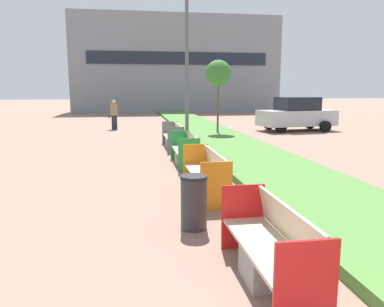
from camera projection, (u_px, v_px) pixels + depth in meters
planter_grass_strip at (242, 152)px, 13.30m from camera, size 2.80×120.00×0.18m
building_backdrop at (176, 65)px, 39.22m from camera, size 21.02×5.35×9.62m
bench_red_frame at (270, 253)px, 4.41m from camera, size 0.65×2.03×0.94m
bench_orange_frame at (206, 177)px, 8.20m from camera, size 0.65×2.37×0.94m
bench_green_frame at (185, 153)px, 11.41m from camera, size 0.65×2.09×0.94m
bench_grey_frame at (174, 138)px, 14.71m from camera, size 0.65×2.44×0.94m
litter_bin at (194, 202)px, 6.12m from camera, size 0.45×0.45×0.89m
street_lamp_post at (187, 27)px, 14.56m from camera, size 0.24×0.44×8.58m
sapling_tree_far at (218, 73)px, 18.02m from camera, size 1.23×1.23×3.68m
pedestrian_walking at (114, 115)px, 21.42m from camera, size 0.53×0.24×1.69m
parked_car_distant at (297, 114)px, 20.70m from camera, size 4.41×2.34×1.86m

